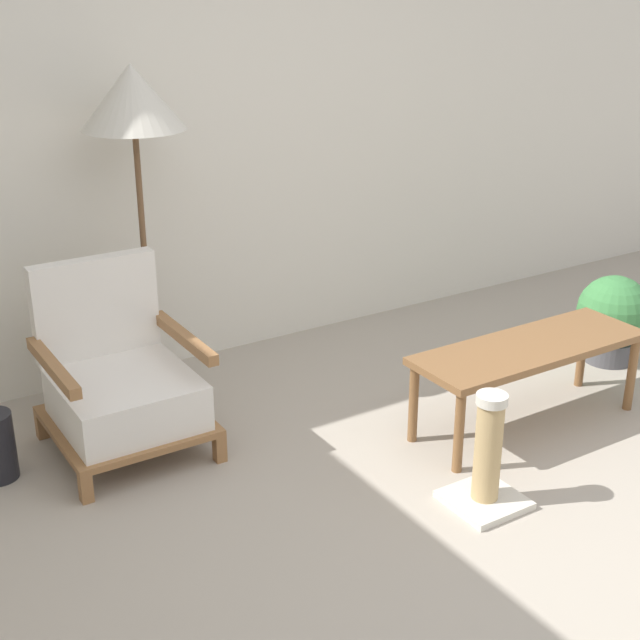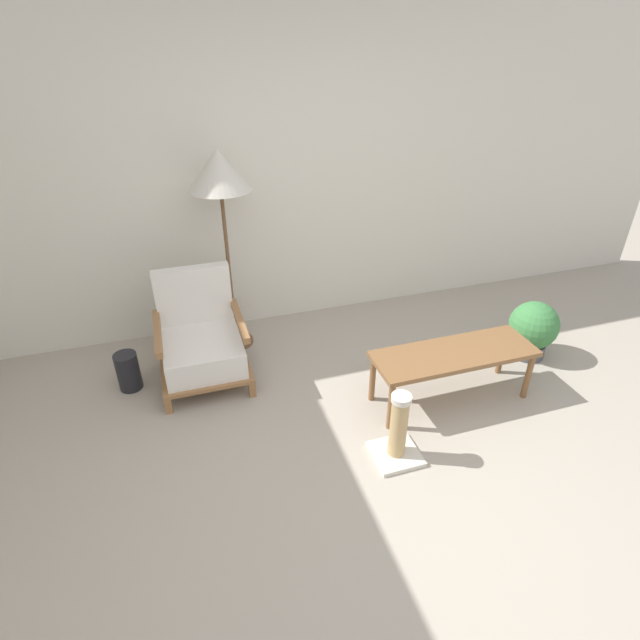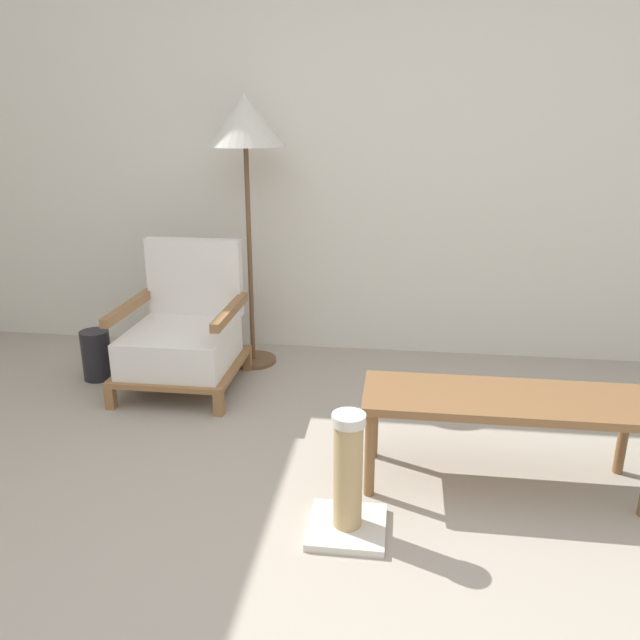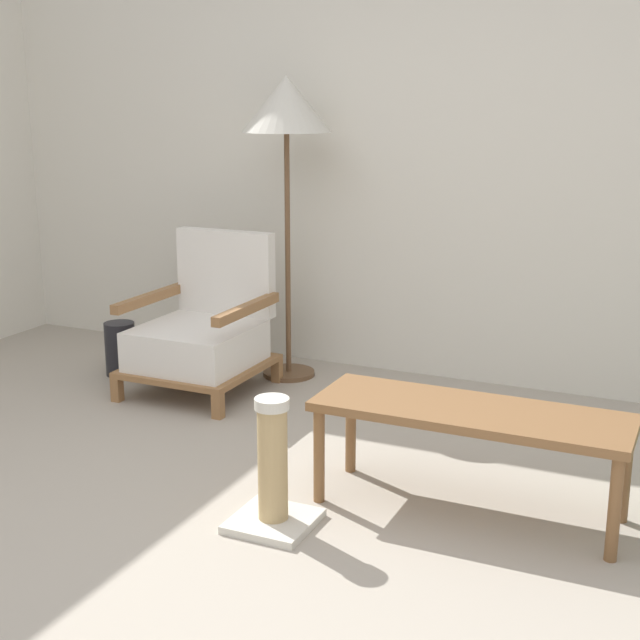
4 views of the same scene
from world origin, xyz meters
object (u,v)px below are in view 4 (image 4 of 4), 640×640
Objects in this scene: coffee_table at (470,421)px; vase at (120,349)px; scratching_post at (273,478)px; floor_lamp at (286,115)px; armchair at (203,332)px.

coffee_table reaches higher than vase.
vase is at bearing 142.31° from scratching_post.
floor_lamp is 2.20m from scratching_post.
coffee_table is 2.41m from vase.
floor_lamp is at bearing 23.68° from vase.
armchair is 0.59m from vase.
armchair is at bearing 130.72° from scratching_post.
coffee_table is at bearing -20.67° from vase.
floor_lamp reaches higher than vase.
vase is 2.06m from scratching_post.
floor_lamp is 1.60m from vase.
vase is (-2.25, 0.85, -0.22)m from coffee_table.
scratching_post is (0.76, -1.64, -1.25)m from floor_lamp.
armchair is 2.74× the size of vase.
armchair is 1.67× the size of scratching_post.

